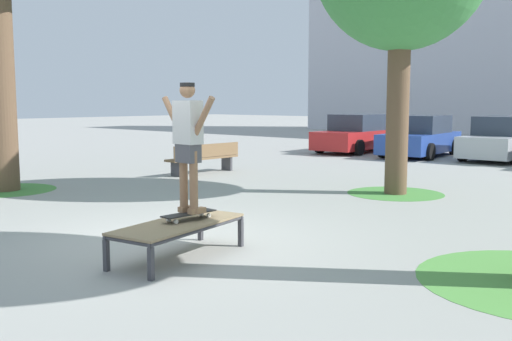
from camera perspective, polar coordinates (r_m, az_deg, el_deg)
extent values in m
plane|color=#999993|center=(8.53, -8.44, -6.89)|extent=(120.00, 120.00, 0.00)
cube|color=#38383D|center=(8.53, -5.45, -5.54)|extent=(0.07, 0.07, 0.38)
cube|color=#38383D|center=(8.14, -1.50, -6.11)|extent=(0.07, 0.07, 0.38)
cube|color=#38383D|center=(7.19, -14.43, -8.05)|extent=(0.07, 0.07, 0.38)
cube|color=#38383D|center=(6.72, -10.24, -8.99)|extent=(0.07, 0.07, 0.38)
cylinder|color=#38383D|center=(7.79, -9.58, -5.17)|extent=(0.37, 1.88, 0.05)
cylinder|color=#38383D|center=(7.35, -5.46, -5.81)|extent=(0.37, 1.88, 0.05)
cylinder|color=#38383D|center=(8.28, -3.54, -4.37)|extent=(0.76, 0.18, 0.05)
cylinder|color=#38383D|center=(6.90, -12.45, -6.79)|extent=(0.76, 0.18, 0.05)
cube|color=#847051|center=(7.56, -7.58, -5.19)|extent=(1.07, 2.00, 0.03)
cube|color=black|center=(7.71, -6.56, -4.19)|extent=(0.22, 0.81, 0.02)
cylinder|color=silver|center=(7.95, -5.37, -4.25)|extent=(0.03, 0.06, 0.06)
cylinder|color=silver|center=(7.84, -4.64, -4.39)|extent=(0.03, 0.06, 0.06)
cylinder|color=silver|center=(7.60, -8.54, -4.81)|extent=(0.03, 0.06, 0.06)
cylinder|color=silver|center=(7.49, -7.83, -4.97)|extent=(0.03, 0.06, 0.06)
cylinder|color=#8E6647|center=(7.71, -7.09, -1.04)|extent=(0.11, 0.11, 0.82)
cube|color=#99704C|center=(7.80, -6.76, -3.73)|extent=(0.11, 0.24, 0.07)
cylinder|color=#8E6647|center=(7.56, -6.12, -1.18)|extent=(0.11, 0.11, 0.82)
cube|color=#99704C|center=(7.66, -5.80, -3.93)|extent=(0.11, 0.24, 0.07)
cube|color=#4C4C51|center=(7.60, -6.64, 1.68)|extent=(0.31, 0.21, 0.24)
cube|color=silver|center=(7.57, -6.69, 4.70)|extent=(0.37, 0.23, 0.56)
cylinder|color=#8E6647|center=(7.80, -8.12, 5.30)|extent=(0.40, 0.09, 0.52)
cylinder|color=#8E6647|center=(7.34, -5.18, 5.26)|extent=(0.40, 0.09, 0.52)
sphere|color=#8E6647|center=(7.57, -6.73, 7.80)|extent=(0.20, 0.20, 0.20)
cylinder|color=black|center=(7.57, -6.74, 8.33)|extent=(0.19, 0.19, 0.05)
cylinder|color=#47893D|center=(14.41, -23.36, -1.77)|extent=(2.24, 2.24, 0.01)
cylinder|color=brown|center=(12.97, 13.67, 5.33)|extent=(0.48, 0.48, 3.44)
cylinder|color=#47893D|center=(13.12, 13.46, -2.19)|extent=(2.09, 2.09, 0.01)
cube|color=red|center=(23.59, 9.72, 3.04)|extent=(1.90, 4.28, 0.70)
cube|color=#2D3847|center=(23.69, 9.93, 4.67)|extent=(1.66, 2.17, 0.64)
cylinder|color=black|center=(22.06, 10.00, 2.23)|extent=(0.25, 0.61, 0.60)
cylinder|color=black|center=(22.92, 6.27, 2.46)|extent=(0.25, 0.61, 0.60)
cylinder|color=black|center=(24.37, 12.95, 2.58)|extent=(0.25, 0.61, 0.60)
cylinder|color=black|center=(25.15, 9.46, 2.79)|extent=(0.25, 0.61, 0.60)
cube|color=#28479E|center=(22.24, 15.72, 2.66)|extent=(2.05, 4.33, 0.70)
cube|color=#2D3847|center=(22.35, 15.91, 4.39)|extent=(1.73, 2.23, 0.64)
cylinder|color=black|center=(20.75, 16.61, 1.77)|extent=(0.27, 0.62, 0.60)
cylinder|color=black|center=(21.38, 12.32, 2.04)|extent=(0.27, 0.62, 0.60)
cylinder|color=black|center=(23.20, 18.81, 2.19)|extent=(0.27, 0.62, 0.60)
cylinder|color=black|center=(23.78, 14.91, 2.43)|extent=(0.27, 0.62, 0.60)
cube|color=#B7BABF|center=(21.76, 22.94, 2.29)|extent=(1.75, 4.22, 0.70)
cube|color=#2D3847|center=(21.87, 23.14, 4.06)|extent=(1.58, 2.12, 0.64)
cylinder|color=black|center=(20.83, 19.58, 1.68)|extent=(0.23, 0.60, 0.60)
cylinder|color=black|center=(23.27, 21.92, 2.08)|extent=(0.23, 0.60, 0.60)
cube|color=brown|center=(16.38, -5.24, 1.22)|extent=(0.46, 2.40, 0.06)
cube|color=brown|center=(16.22, -4.77, 1.95)|extent=(0.06, 2.40, 0.36)
cube|color=#424247|center=(15.77, -7.79, 0.14)|extent=(0.37, 0.08, 0.40)
cube|color=#424247|center=(17.07, -2.86, 0.69)|extent=(0.37, 0.08, 0.40)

